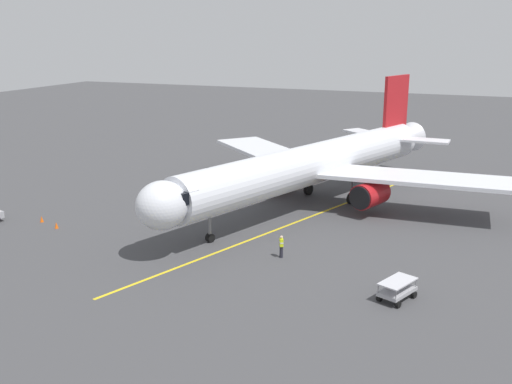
# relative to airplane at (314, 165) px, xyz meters

# --- Properties ---
(ground_plane) EXTENTS (220.00, 220.00, 0.00)m
(ground_plane) POSITION_rel_airplane_xyz_m (-0.21, 0.06, -4.00)
(ground_plane) COLOR #424244
(apron_lead_in_line) EXTENTS (13.96, 37.65, 0.01)m
(apron_lead_in_line) POSITION_rel_airplane_xyz_m (0.10, 6.26, -4.00)
(apron_lead_in_line) COLOR yellow
(apron_lead_in_line) RESTS_ON ground
(airplane) EXTENTS (32.69, 38.96, 11.50)m
(airplane) POSITION_rel_airplane_xyz_m (0.00, 0.00, 0.00)
(airplane) COLOR silver
(airplane) RESTS_ON ground
(ground_crew_marshaller) EXTENTS (0.42, 0.47, 1.71)m
(ground_crew_marshaller) POSITION_rel_airplane_xyz_m (-1.63, 13.99, -3.12)
(ground_crew_marshaller) COLOR #23232D
(ground_crew_marshaller) RESTS_ON ground
(ground_crew_wing_walker) EXTENTS (0.47, 0.43, 1.71)m
(ground_crew_wing_walker) POSITION_rel_airplane_xyz_m (3.37, -7.41, -3.12)
(ground_crew_wing_walker) COLOR #23232D
(ground_crew_wing_walker) RESTS_ON ground
(baggage_cart_near_nose) EXTENTS (2.33, 2.94, 1.27)m
(baggage_cart_near_nose) POSITION_rel_airplane_xyz_m (-10.70, 18.00, -3.35)
(baggage_cart_near_nose) COLOR #9E9EA3
(baggage_cart_near_nose) RESTS_ON ground
(safety_cone_nose_left) EXTENTS (0.32, 0.32, 0.55)m
(safety_cone_nose_left) POSITION_rel_airplane_xyz_m (18.38, 14.77, -3.73)
(safety_cone_nose_left) COLOR #F2590F
(safety_cone_nose_left) RESTS_ON ground
(safety_cone_nose_right) EXTENTS (0.32, 0.32, 0.55)m
(safety_cone_nose_right) POSITION_rel_airplane_xyz_m (20.73, 13.86, -3.73)
(safety_cone_nose_right) COLOR #F2590F
(safety_cone_nose_right) RESTS_ON ground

